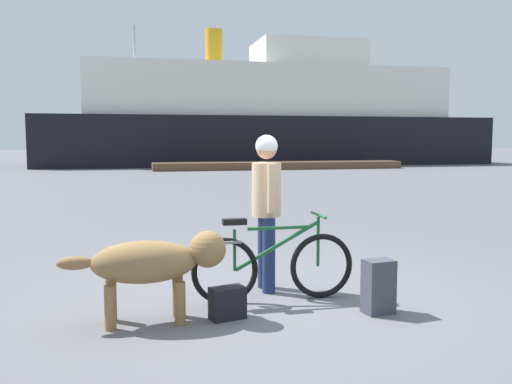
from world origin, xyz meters
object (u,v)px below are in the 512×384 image
at_px(bicycle, 273,265).
at_px(sailboat_moored, 137,159).
at_px(person_cyclist, 266,198).
at_px(backpack, 378,286).
at_px(handbag_pannier, 227,303).
at_px(ferry_boat, 267,118).
at_px(dog, 154,263).

height_order(bicycle, sailboat_moored, sailboat_moored).
bearing_deg(bicycle, sailboat_moored, 92.23).
bearing_deg(person_cyclist, backpack, -49.92).
xyz_separation_m(handbag_pannier, ferry_boat, (8.05, 30.58, 2.87)).
bearing_deg(ferry_boat, bicycle, -103.97).
xyz_separation_m(handbag_pannier, sailboat_moored, (-0.52, 27.86, 0.34)).
bearing_deg(backpack, person_cyclist, 130.08).
distance_m(person_cyclist, dog, 1.56).
xyz_separation_m(bicycle, dog, (-1.21, -0.39, 0.18)).
xyz_separation_m(ferry_boat, sailboat_moored, (-8.56, -2.72, -2.53)).
relative_size(person_cyclist, ferry_boat, 0.06).
height_order(person_cyclist, sailboat_moored, sailboat_moored).
distance_m(person_cyclist, ferry_boat, 30.70).
distance_m(handbag_pannier, ferry_boat, 31.75).
xyz_separation_m(bicycle, ferry_boat, (7.50, 30.13, 2.65)).
distance_m(person_cyclist, sailboat_moored, 27.02).
bearing_deg(handbag_pannier, ferry_boat, 75.26).
bearing_deg(handbag_pannier, backpack, -6.14).
bearing_deg(handbag_pannier, person_cyclist, 55.70).
distance_m(person_cyclist, backpack, 1.54).
bearing_deg(dog, handbag_pannier, -4.59).
xyz_separation_m(bicycle, person_cyclist, (0.04, 0.42, 0.66)).
bearing_deg(sailboat_moored, person_cyclist, -87.65).
xyz_separation_m(bicycle, backpack, (0.89, -0.60, -0.11)).
bearing_deg(sailboat_moored, backpack, -85.99).
bearing_deg(backpack, bicycle, 146.08).
xyz_separation_m(person_cyclist, ferry_boat, (7.46, 29.72, 1.99)).
distance_m(bicycle, backpack, 1.08).
relative_size(bicycle, handbag_pannier, 5.34).
distance_m(ferry_boat, sailboat_moored, 9.34).
distance_m(bicycle, sailboat_moored, 27.43).
relative_size(backpack, handbag_pannier, 1.62).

